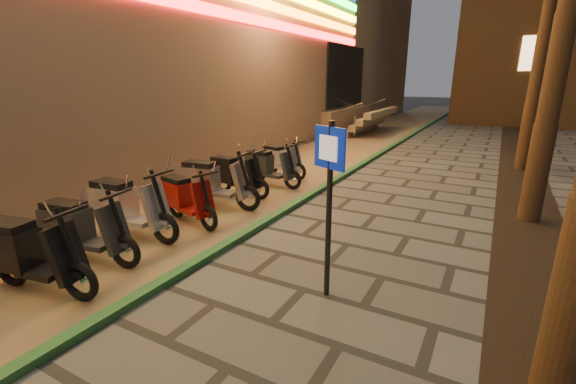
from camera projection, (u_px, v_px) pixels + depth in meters
The scene contains 12 objects.
parking_strip at pixel (311, 161), 13.05m from camera, with size 3.40×60.00×0.01m, color #8C7251.
green_curb at pixel (360, 165), 12.25m from camera, with size 0.18×60.00×0.10m, color #24622E.
planting_strip at pixel (534, 260), 5.99m from camera, with size 1.20×40.00×0.02m, color black.
pedestrian_sign at pixel (329, 187), 4.63m from camera, with size 0.47×0.23×2.26m.
scooter_5 at pixel (27, 253), 5.00m from camera, with size 1.76×0.77×1.24m.
scooter_6 at pixel (80, 229), 5.85m from camera, with size 1.71×0.72×1.20m.
scooter_7 at pixel (125, 206), 6.76m from camera, with size 1.83×0.64×1.29m.
scooter_8 at pixel (184, 198), 7.49m from camera, with size 1.60×0.75×1.12m.
scooter_9 at pixel (212, 182), 8.34m from camera, with size 1.83×0.75×1.29m.
scooter_10 at pixel (233, 174), 9.25m from camera, with size 1.66×0.58×1.17m.
scooter_11 at pixel (267, 166), 10.06m from camera, with size 1.65×0.58×1.16m.
scooter_12 at pixel (279, 160), 11.04m from camera, with size 1.56×0.72×1.10m.
Camera 1 is at (2.85, -1.61, 2.73)m, focal length 24.00 mm.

